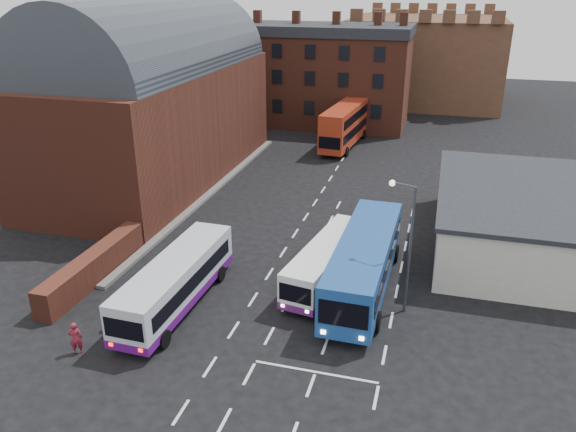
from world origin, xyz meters
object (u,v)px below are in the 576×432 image
(street_lamp, at_px, (406,237))
(pedestrian_red, at_px, (76,338))
(bus_blue, at_px, (364,260))
(bus_red_double, at_px, (344,125))
(bus_white_outbound, at_px, (176,279))
(pedestrian_beige, at_px, (118,313))
(bus_white_inbound, at_px, (327,259))

(street_lamp, xyz_separation_m, pedestrian_red, (-15.14, -8.36, -3.67))
(bus_blue, xyz_separation_m, street_lamp, (2.35, -1.57, 2.54))
(bus_red_double, bearing_deg, pedestrian_red, 86.72)
(bus_blue, bearing_deg, bus_white_outbound, 25.67)
(bus_blue, distance_m, pedestrian_beige, 14.11)
(bus_blue, distance_m, street_lamp, 3.80)
(bus_white_inbound, xyz_separation_m, pedestrian_beige, (-9.63, -7.87, -0.62))
(bus_white_inbound, xyz_separation_m, street_lamp, (4.70, -2.06, 3.05))
(bus_blue, height_order, pedestrian_beige, bus_blue)
(bus_white_inbound, distance_m, pedestrian_beige, 12.45)
(bus_white_outbound, bearing_deg, bus_blue, 26.05)
(bus_red_double, bearing_deg, bus_white_inbound, 103.46)
(bus_white_inbound, xyz_separation_m, bus_red_double, (-4.44, 30.26, 0.90))
(bus_blue, relative_size, pedestrian_red, 7.06)
(bus_white_inbound, bearing_deg, bus_red_double, -72.32)
(bus_blue, height_order, street_lamp, street_lamp)
(bus_white_outbound, bearing_deg, pedestrian_beige, -124.33)
(bus_red_double, xyz_separation_m, pedestrian_beige, (-5.19, -38.13, -1.52))
(bus_white_inbound, distance_m, pedestrian_red, 14.76)
(bus_blue, distance_m, bus_red_double, 31.49)
(bus_white_inbound, distance_m, bus_blue, 2.45)
(bus_white_inbound, xyz_separation_m, bus_blue, (2.34, -0.49, 0.50))
(bus_blue, bearing_deg, pedestrian_beige, 32.74)
(bus_white_outbound, distance_m, street_lamp, 12.95)
(bus_red_double, bearing_deg, pedestrian_beige, 87.37)
(street_lamp, bearing_deg, bus_red_double, 105.78)
(bus_white_inbound, height_order, bus_blue, bus_blue)
(bus_red_double, xyz_separation_m, street_lamp, (9.13, -32.31, 2.15))
(street_lamp, bearing_deg, pedestrian_red, -151.09)
(street_lamp, relative_size, pedestrian_beige, 4.25)
(bus_white_inbound, relative_size, bus_blue, 0.77)
(bus_white_outbound, bearing_deg, pedestrian_red, -116.53)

